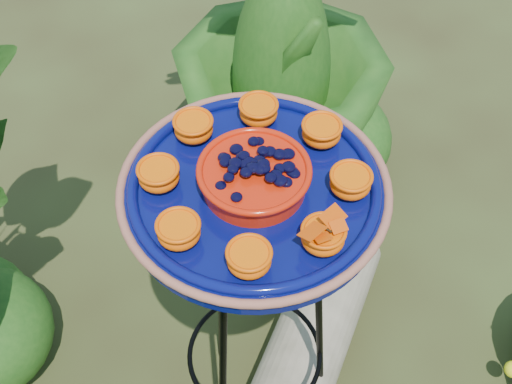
{
  "coord_description": "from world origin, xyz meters",
  "views": [
    {
      "loc": [
        -0.45,
        -0.5,
        1.8
      ],
      "look_at": [
        0.01,
        0.06,
        0.92
      ],
      "focal_mm": 50.0,
      "sensor_mm": 36.0,
      "label": 1
    }
  ],
  "objects": [
    {
      "name": "feeder_dish",
      "position": [
        0.03,
        0.08,
        0.9
      ],
      "size": [
        0.49,
        0.49,
        0.1
      ],
      "rotation": [
        0.0,
        0.0,
        -0.13
      ],
      "color": "#070C52",
      "rests_on": "tripod_stand"
    },
    {
      "name": "driftwood_log",
      "position": [
        0.25,
        0.1,
        0.1
      ],
      "size": [
        0.62,
        0.46,
        0.2
      ],
      "primitive_type": "cylinder",
      "rotation": [
        0.0,
        1.57,
        0.49
      ],
      "color": "tan",
      "rests_on": "ground"
    },
    {
      "name": "shrub_back_right",
      "position": [
        0.62,
        0.67,
        0.57
      ],
      "size": [
        0.91,
        0.91,
        1.15
      ],
      "primitive_type": "imported",
      "rotation": [
        0.0,
        0.0,
        2.44
      ],
      "color": "#1E4D14",
      "rests_on": "ground"
    },
    {
      "name": "tripod_stand",
      "position": [
        0.03,
        0.08,
        0.52
      ],
      "size": [
        0.35,
        0.36,
        0.86
      ],
      "rotation": [
        0.0,
        0.0,
        -0.13
      ],
      "color": "black",
      "rests_on": "ground"
    }
  ]
}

